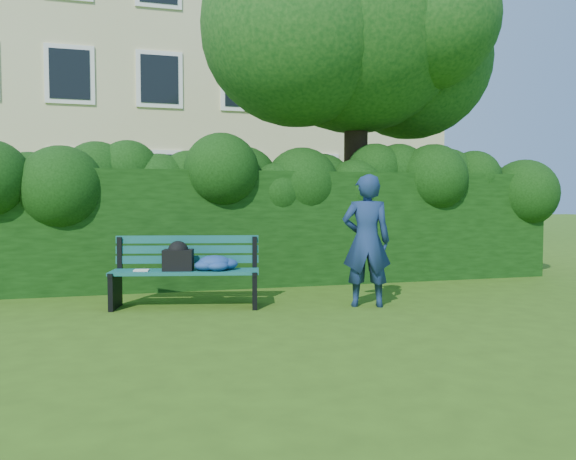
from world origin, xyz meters
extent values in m
plane|color=#365715|center=(0.00, 0.00, 0.00)|extent=(80.00, 80.00, 0.00)
cube|color=#C9C287|center=(0.00, 14.00, 6.00)|extent=(16.00, 8.00, 12.00)
cube|color=white|center=(-3.60, 9.98, 2.00)|extent=(1.30, 0.08, 1.60)
cube|color=black|center=(-3.60, 9.94, 2.00)|extent=(1.05, 0.04, 1.35)
cube|color=white|center=(-1.20, 9.98, 2.00)|extent=(1.30, 0.08, 1.60)
cube|color=black|center=(-1.20, 9.94, 2.00)|extent=(1.05, 0.04, 1.35)
cube|color=white|center=(1.20, 9.98, 2.00)|extent=(1.30, 0.08, 1.60)
cube|color=black|center=(1.20, 9.94, 2.00)|extent=(1.05, 0.04, 1.35)
cube|color=white|center=(3.60, 9.98, 2.00)|extent=(1.30, 0.08, 1.60)
cube|color=black|center=(3.60, 9.94, 2.00)|extent=(1.05, 0.04, 1.35)
cube|color=white|center=(6.00, 9.98, 2.00)|extent=(1.30, 0.08, 1.60)
cube|color=black|center=(6.00, 9.94, 2.00)|extent=(1.05, 0.04, 1.35)
cube|color=white|center=(-3.60, 9.98, 4.80)|extent=(1.30, 0.08, 1.60)
cube|color=black|center=(-3.60, 9.94, 4.80)|extent=(1.05, 0.04, 1.35)
cube|color=white|center=(-1.20, 9.98, 4.80)|extent=(1.30, 0.08, 1.60)
cube|color=black|center=(-1.20, 9.94, 4.80)|extent=(1.05, 0.04, 1.35)
cube|color=white|center=(1.20, 9.98, 4.80)|extent=(1.30, 0.08, 1.60)
cube|color=black|center=(1.20, 9.94, 4.80)|extent=(1.05, 0.04, 1.35)
cube|color=white|center=(3.60, 9.98, 4.80)|extent=(1.30, 0.08, 1.60)
cube|color=black|center=(3.60, 9.94, 4.80)|extent=(1.05, 0.04, 1.35)
cube|color=white|center=(6.00, 9.98, 4.80)|extent=(1.30, 0.08, 1.60)
cube|color=black|center=(6.00, 9.94, 4.80)|extent=(1.05, 0.04, 1.35)
cube|color=white|center=(6.00, 9.98, 7.60)|extent=(1.30, 0.08, 1.60)
cube|color=black|center=(6.00, 9.94, 7.60)|extent=(1.05, 0.04, 1.35)
cube|color=black|center=(0.00, 2.20, 0.90)|extent=(10.00, 1.00, 1.80)
cylinder|color=black|center=(1.93, 2.93, 2.21)|extent=(0.43, 0.43, 4.42)
sphere|color=#0F3F12|center=(1.93, 2.93, 4.60)|extent=(4.05, 4.05, 4.05)
sphere|color=#0F3F12|center=(3.23, 3.33, 4.07)|extent=(3.06, 3.06, 3.06)
sphere|color=#0F3F12|center=(0.73, 2.63, 4.25)|extent=(3.28, 3.28, 3.28)
sphere|color=#0F3F12|center=(2.33, 3.93, 4.95)|extent=(2.53, 2.53, 2.53)
sphere|color=#0F3F12|center=(2.83, 2.03, 4.42)|extent=(2.43, 2.43, 2.43)
cube|color=#105246|center=(-1.41, 0.29, 0.45)|extent=(1.82, 0.48, 0.04)
cube|color=#105246|center=(-1.39, 0.41, 0.45)|extent=(1.82, 0.48, 0.04)
cube|color=#105246|center=(-1.36, 0.52, 0.45)|extent=(1.82, 0.48, 0.04)
cube|color=#105246|center=(-1.34, 0.64, 0.45)|extent=(1.82, 0.48, 0.04)
cube|color=#105246|center=(-1.32, 0.72, 0.58)|extent=(1.80, 0.42, 0.10)
cube|color=#105246|center=(-1.32, 0.73, 0.71)|extent=(1.80, 0.42, 0.10)
cube|color=#105246|center=(-1.32, 0.74, 0.84)|extent=(1.80, 0.42, 0.10)
cube|color=black|center=(-2.22, 0.65, 0.22)|extent=(0.16, 0.50, 0.44)
cube|color=black|center=(-2.17, 0.90, 0.65)|extent=(0.07, 0.07, 0.45)
cube|color=black|center=(-2.24, 0.60, 0.44)|extent=(0.15, 0.42, 0.05)
cube|color=black|center=(-0.53, 0.28, 0.22)|extent=(0.16, 0.50, 0.44)
cube|color=black|center=(-0.47, 0.54, 0.65)|extent=(0.07, 0.07, 0.45)
cube|color=black|center=(-0.54, 0.23, 0.44)|extent=(0.15, 0.42, 0.05)
cube|color=white|center=(-1.91, 0.53, 0.48)|extent=(0.20, 0.16, 0.02)
cube|color=black|center=(-1.46, 0.48, 0.60)|extent=(0.41, 0.35, 0.26)
imported|color=navy|center=(0.84, -0.07, 0.84)|extent=(0.70, 0.57, 1.67)
camera|label=1|loc=(-2.01, -6.62, 1.34)|focal=35.00mm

